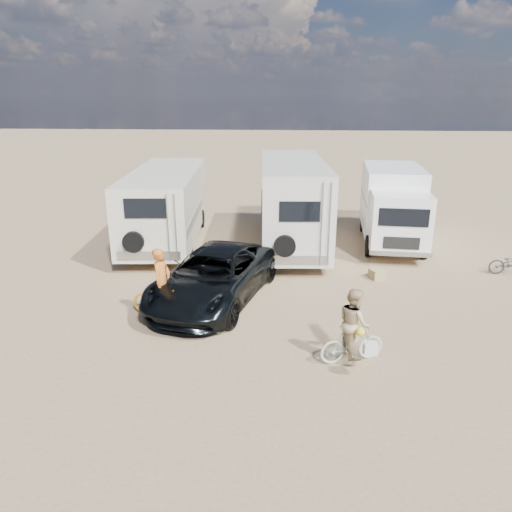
# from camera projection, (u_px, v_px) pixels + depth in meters

# --- Properties ---
(ground) EXTENTS (140.00, 140.00, 0.00)m
(ground) POSITION_uv_depth(u_px,v_px,m) (293.00, 320.00, 12.99)
(ground) COLOR tan
(ground) RESTS_ON ground
(rv_main) EXTENTS (2.75, 7.38, 3.38)m
(rv_main) POSITION_uv_depth(u_px,v_px,m) (292.00, 205.00, 18.64)
(rv_main) COLOR silver
(rv_main) RESTS_ON ground
(rv_left) EXTENTS (3.07, 7.79, 2.91)m
(rv_left) POSITION_uv_depth(u_px,v_px,m) (167.00, 207.00, 19.30)
(rv_left) COLOR beige
(rv_left) RESTS_ON ground
(box_truck) EXTENTS (2.68, 5.91, 2.98)m
(box_truck) POSITION_uv_depth(u_px,v_px,m) (393.00, 208.00, 19.06)
(box_truck) COLOR white
(box_truck) RESTS_ON ground
(dark_suv) EXTENTS (3.78, 5.86, 1.50)m
(dark_suv) POSITION_uv_depth(u_px,v_px,m) (214.00, 276.00, 13.98)
(dark_suv) COLOR black
(dark_suv) RESTS_ON ground
(bike_man) EXTENTS (1.95, 1.10, 0.97)m
(bike_man) POSITION_uv_depth(u_px,v_px,m) (163.00, 301.00, 12.99)
(bike_man) COLOR #C97410
(bike_man) RESTS_ON ground
(bike_woman) EXTENTS (1.58, 0.89, 0.92)m
(bike_woman) POSITION_uv_depth(u_px,v_px,m) (352.00, 343.00, 10.83)
(bike_woman) COLOR #B3BCA0
(bike_woman) RESTS_ON ground
(rider_man) EXTENTS (0.58, 0.74, 1.78)m
(rider_man) POSITION_uv_depth(u_px,v_px,m) (162.00, 287.00, 12.86)
(rider_man) COLOR #C86623
(rider_man) RESTS_ON ground
(rider_woman) EXTENTS (0.82, 0.93, 1.60)m
(rider_woman) POSITION_uv_depth(u_px,v_px,m) (353.00, 330.00, 10.72)
(rider_woman) COLOR tan
(rider_woman) RESTS_ON ground
(cooler) EXTENTS (0.71, 0.62, 0.47)m
(cooler) POSITION_uv_depth(u_px,v_px,m) (263.00, 265.00, 16.37)
(cooler) COLOR #1E4D94
(cooler) RESTS_ON ground
(crate) EXTENTS (0.54, 0.54, 0.33)m
(crate) POSITION_uv_depth(u_px,v_px,m) (377.00, 274.00, 15.79)
(crate) COLOR #9A8D58
(crate) RESTS_ON ground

